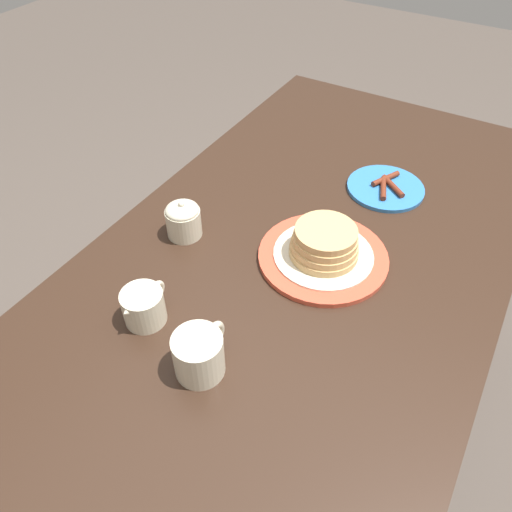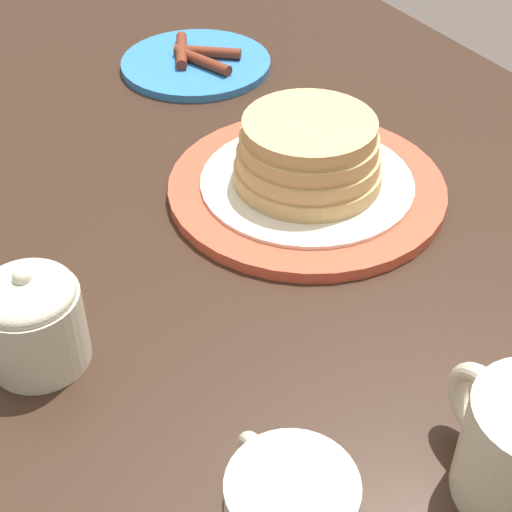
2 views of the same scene
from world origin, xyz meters
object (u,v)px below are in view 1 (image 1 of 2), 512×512
object	(u,v)px
side_plate_bacon	(386,188)
coffee_mug	(200,354)
creamer_pitcher	(143,307)
pancake_plate	(324,249)
sugar_bowl	(183,219)

from	to	relation	value
side_plate_bacon	coffee_mug	size ratio (longest dim) A/B	1.61
coffee_mug	creamer_pitcher	distance (m)	0.16
pancake_plate	sugar_bowl	world-z (taller)	sugar_bowl
coffee_mug	side_plate_bacon	bearing A→B (deg)	-8.23
side_plate_bacon	coffee_mug	bearing A→B (deg)	171.77
side_plate_bacon	coffee_mug	xyz separation A→B (m)	(-0.67, 0.10, 0.04)
coffee_mug	sugar_bowl	size ratio (longest dim) A/B	1.29
pancake_plate	sugar_bowl	distance (m)	0.32
pancake_plate	coffee_mug	bearing A→B (deg)	169.46
side_plate_bacon	sugar_bowl	size ratio (longest dim) A/B	2.09
pancake_plate	sugar_bowl	xyz separation A→B (m)	(-0.09, 0.30, 0.01)
coffee_mug	creamer_pitcher	world-z (taller)	coffee_mug
coffee_mug	creamer_pitcher	bearing A→B (deg)	76.94
creamer_pitcher	sugar_bowl	size ratio (longest dim) A/B	1.24
creamer_pitcher	sugar_bowl	world-z (taller)	sugar_bowl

